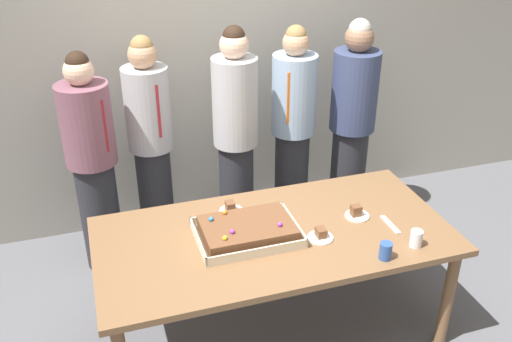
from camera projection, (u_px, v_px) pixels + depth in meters
name	position (u px, v px, depth m)	size (l,w,h in m)	color
ground_plane	(273.00, 328.00, 3.67)	(12.00, 12.00, 0.00)	#5B5B60
interior_back_panel	(206.00, 38.00, 4.31)	(8.00, 0.12, 3.00)	#9E998E
party_table	(274.00, 243.00, 3.35)	(2.09, 1.02, 0.75)	brown
sheet_cake	(247.00, 231.00, 3.26)	(0.59, 0.42, 0.12)	beige
plated_slice_near_left	(357.00, 213.00, 3.47)	(0.15, 0.15, 0.08)	white
plated_slice_near_right	(321.00, 235.00, 3.27)	(0.15, 0.15, 0.06)	white
plated_slice_far_left	(231.00, 209.00, 3.51)	(0.15, 0.15, 0.08)	white
drink_cup_nearest	(386.00, 251.00, 3.08)	(0.07, 0.07, 0.10)	#2D5199
drink_cup_middle	(416.00, 238.00, 3.19)	(0.07, 0.07, 0.10)	white
cake_server_utensil	(390.00, 224.00, 3.39)	(0.03, 0.20, 0.01)	silver
person_serving_front	(352.00, 123.00, 4.42)	(0.35, 0.35, 1.70)	#28282D
person_green_shirt_behind	(151.00, 143.00, 4.12)	(0.33, 0.33, 1.67)	#28282D
person_striped_tie_right	(236.00, 139.00, 4.10)	(0.32, 0.32, 1.73)	#28282D
person_far_right_suit	(293.00, 131.00, 4.31)	(0.33, 0.33, 1.68)	#28282D
person_left_edge_reaching	(93.00, 163.00, 3.90)	(0.35, 0.35, 1.64)	#28282D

